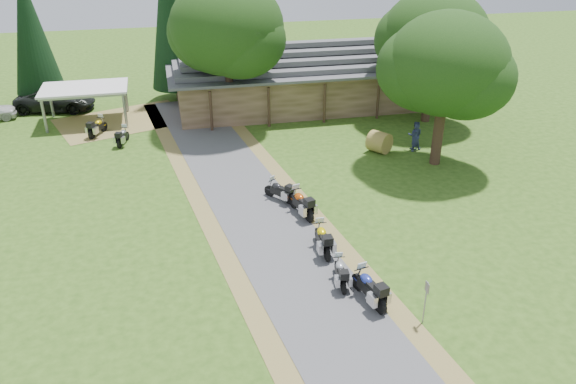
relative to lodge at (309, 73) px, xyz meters
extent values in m
plane|color=#2D4D15|center=(-6.00, -24.00, -2.45)|extent=(120.00, 120.00, 0.00)
plane|color=#474749|center=(-6.50, -20.00, -2.45)|extent=(51.95, 51.95, 0.00)
imported|color=black|center=(-19.05, 2.55, -1.26)|extent=(3.76, 6.61, 2.38)
imported|color=navy|center=(4.07, -10.91, -1.41)|extent=(0.73, 0.69, 2.08)
imported|color=navy|center=(4.18, -10.60, -1.38)|extent=(0.73, 0.64, 2.14)
cylinder|color=olive|center=(1.83, -10.58, -1.79)|extent=(1.77, 1.74, 1.32)
cone|color=black|center=(-9.83, 3.42, 4.32)|extent=(3.98, 3.98, 13.53)
cone|color=black|center=(-20.25, 4.54, 2.65)|extent=(3.64, 3.64, 10.20)
camera|label=1|loc=(-10.87, -41.19, 11.08)|focal=35.00mm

